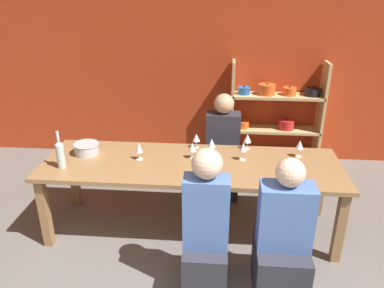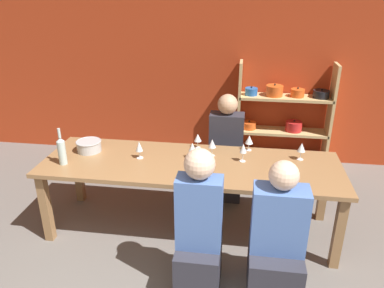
% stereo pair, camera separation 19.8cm
% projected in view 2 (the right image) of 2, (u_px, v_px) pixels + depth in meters
% --- Properties ---
extents(wall_back_red, '(8.80, 0.06, 2.70)m').
position_uv_depth(wall_back_red, '(214.00, 62.00, 4.97)').
color(wall_back_red, '#B23819').
rests_on(wall_back_red, ground_plane).
extents(shelf_unit, '(1.21, 0.30, 1.41)m').
position_uv_depth(shelf_unit, '(282.00, 129.00, 4.99)').
color(shelf_unit, tan).
rests_on(shelf_unit, ground_plane).
extents(dining_table, '(2.83, 0.89, 0.75)m').
position_uv_depth(dining_table, '(190.00, 170.00, 3.58)').
color(dining_table, olive).
rests_on(dining_table, ground_plane).
extents(mixing_bowl, '(0.25, 0.25, 0.11)m').
position_uv_depth(mixing_bowl, '(89.00, 146.00, 3.77)').
color(mixing_bowl, '#B7BABC').
rests_on(mixing_bowl, dining_table).
extents(wine_bottle_green, '(0.07, 0.07, 0.36)m').
position_uv_depth(wine_bottle_green, '(62.00, 150.00, 3.47)').
color(wine_bottle_green, '#B2C6C1').
rests_on(wine_bottle_green, dining_table).
extents(wine_glass_red_a, '(0.06, 0.06, 0.16)m').
position_uv_depth(wine_glass_red_a, '(209.00, 170.00, 3.17)').
color(wine_glass_red_a, white).
rests_on(wine_glass_red_a, dining_table).
extents(wine_glass_red_b, '(0.07, 0.07, 0.18)m').
position_uv_depth(wine_glass_red_b, '(243.00, 149.00, 3.52)').
color(wine_glass_red_b, white).
rests_on(wine_glass_red_b, dining_table).
extents(wine_glass_red_c, '(0.07, 0.07, 0.16)m').
position_uv_depth(wine_glass_red_c, '(192.00, 147.00, 3.59)').
color(wine_glass_red_c, white).
rests_on(wine_glass_red_c, dining_table).
extents(wine_glass_white_a, '(0.08, 0.08, 0.15)m').
position_uv_depth(wine_glass_white_a, '(198.00, 138.00, 3.82)').
color(wine_glass_white_a, white).
rests_on(wine_glass_white_a, dining_table).
extents(wine_glass_white_b, '(0.07, 0.07, 0.17)m').
position_uv_depth(wine_glass_white_b, '(139.00, 147.00, 3.60)').
color(wine_glass_white_b, white).
rests_on(wine_glass_white_b, dining_table).
extents(wine_glass_white_c, '(0.08, 0.08, 0.17)m').
position_uv_depth(wine_glass_white_c, '(301.00, 148.00, 3.56)').
color(wine_glass_white_c, white).
rests_on(wine_glass_white_c, dining_table).
extents(wine_glass_white_d, '(0.07, 0.07, 0.18)m').
position_uv_depth(wine_glass_white_d, '(212.00, 144.00, 3.64)').
color(wine_glass_white_d, white).
rests_on(wine_glass_white_d, dining_table).
extents(wine_glass_white_e, '(0.08, 0.08, 0.16)m').
position_uv_depth(wine_glass_white_e, '(249.00, 140.00, 3.77)').
color(wine_glass_white_e, white).
rests_on(wine_glass_white_e, dining_table).
extents(person_near_a, '(0.41, 0.51, 1.18)m').
position_uv_depth(person_near_a, '(276.00, 248.00, 2.88)').
color(person_near_a, '#2D2D38').
rests_on(person_near_a, ground_plane).
extents(person_far_a, '(0.38, 0.47, 1.22)m').
position_uv_depth(person_far_a, '(226.00, 158.00, 4.32)').
color(person_far_a, '#2D2D38').
rests_on(person_far_a, ground_plane).
extents(person_near_b, '(0.35, 0.43, 1.24)m').
position_uv_depth(person_near_b, '(199.00, 238.00, 2.92)').
color(person_near_b, '#2D2D38').
rests_on(person_near_b, ground_plane).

